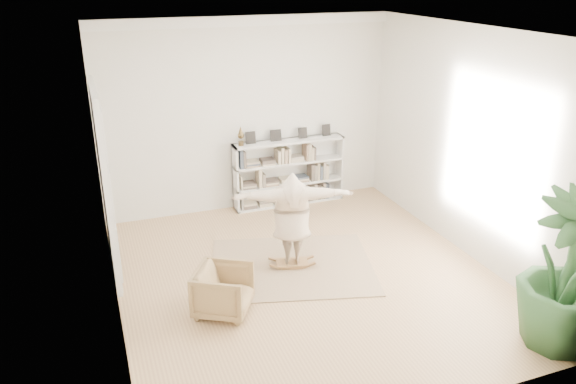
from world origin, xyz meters
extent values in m
plane|color=#A77E56|center=(0.00, 0.00, 0.00)|extent=(6.00, 6.00, 0.00)
plane|color=silver|center=(0.00, 3.00, 1.80)|extent=(5.50, 0.00, 5.50)
plane|color=silver|center=(0.00, -3.00, 1.80)|extent=(5.50, 0.00, 5.50)
plane|color=silver|center=(-2.75, 0.00, 1.80)|extent=(0.00, 6.00, 6.00)
plane|color=silver|center=(2.75, 0.00, 1.80)|extent=(0.00, 6.00, 6.00)
plane|color=white|center=(0.00, 0.00, 3.60)|extent=(6.00, 6.00, 0.00)
cube|color=white|center=(0.00, 2.94, 3.51)|extent=(5.50, 0.12, 0.18)
cube|color=white|center=(-2.71, 1.30, 1.40)|extent=(0.08, 1.78, 2.92)
cube|color=silver|center=(-2.69, 0.90, 1.40)|extent=(0.06, 0.78, 2.80)
cube|color=silver|center=(-2.69, 1.70, 1.40)|extent=(0.06, 0.78, 2.80)
cube|color=silver|center=(-0.33, 2.81, 0.65)|extent=(0.04, 0.35, 1.30)
cube|color=silver|center=(1.83, 2.81, 0.65)|extent=(0.04, 0.35, 1.30)
cube|color=silver|center=(0.75, 2.96, 0.65)|extent=(2.20, 0.04, 1.30)
cube|color=silver|center=(0.75, 2.81, 0.02)|extent=(2.20, 0.35, 0.04)
cube|color=silver|center=(0.75, 2.81, 0.43)|extent=(2.20, 0.35, 0.04)
cube|color=silver|center=(0.75, 2.81, 0.86)|extent=(2.20, 0.35, 0.04)
cube|color=silver|center=(0.75, 2.81, 1.28)|extent=(2.20, 0.35, 0.04)
cube|color=black|center=(0.00, 2.85, 1.42)|extent=(0.18, 0.07, 0.24)
cube|color=black|center=(0.50, 2.85, 1.42)|extent=(0.18, 0.07, 0.24)
cube|color=black|center=(1.05, 2.85, 1.42)|extent=(0.18, 0.07, 0.24)
cube|color=black|center=(1.55, 2.85, 1.42)|extent=(0.18, 0.07, 0.24)
imported|color=tan|center=(-1.41, -0.46, 0.33)|extent=(0.99, 0.98, 0.66)
cube|color=tan|center=(-0.10, 0.38, 0.01)|extent=(2.93, 2.58, 0.02)
cube|color=#8F5B39|center=(-0.10, 0.38, 0.07)|extent=(0.55, 0.41, 0.03)
cube|color=#8F5B39|center=(-0.10, 0.38, 0.04)|extent=(0.34, 0.13, 0.04)
cube|color=#8F5B39|center=(-0.10, 0.38, 0.04)|extent=(0.34, 0.13, 0.04)
cube|color=#8F5B39|center=(-0.10, 0.38, 0.07)|extent=(0.20, 0.10, 0.10)
cube|color=#8F5B39|center=(-0.10, 0.38, 0.07)|extent=(0.20, 0.10, 0.10)
imported|color=beige|center=(-0.10, 0.38, 0.87)|extent=(1.89, 0.95, 1.48)
imported|color=#2A5329|center=(2.30, -2.55, 0.99)|extent=(1.18, 1.18, 1.99)
camera|label=1|loc=(-2.86, -6.86, 4.37)|focal=35.00mm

